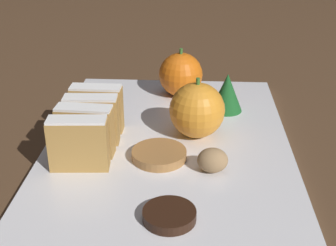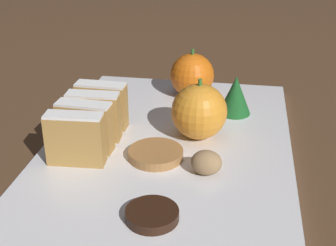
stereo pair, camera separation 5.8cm
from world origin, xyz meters
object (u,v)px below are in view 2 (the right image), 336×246
Objects in this scene: orange_near at (199,112)px; chocolate_cookie at (152,215)px; walnut at (206,163)px; orange_far at (192,75)px.

orange_near is 0.19m from chocolate_cookie.
orange_near is 1.51× the size of chocolate_cookie.
chocolate_cookie is (-0.04, -0.09, -0.01)m from walnut.
orange_near is at bearing 81.80° from chocolate_cookie.
walnut is at bearing -78.94° from orange_far.
orange_far is at bearing 101.06° from walnut.
orange_near is 0.14m from orange_far.
orange_far is at bearing 100.63° from orange_near.
orange_near is 2.27× the size of walnut.
walnut reaches higher than chocolate_cookie.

